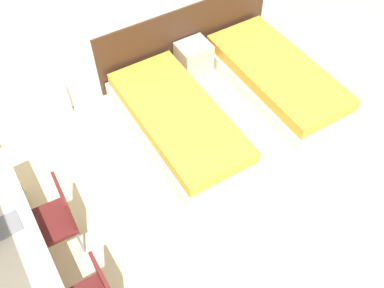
{
  "coord_description": "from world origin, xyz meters",
  "views": [
    {
      "loc": [
        -1.42,
        -0.25,
        3.96
      ],
      "look_at": [
        0.0,
        2.06,
        0.55
      ],
      "focal_mm": 40.0,
      "sensor_mm": 36.0,
      "label": 1
    }
  ],
  "objects": [
    {
      "name": "bed_near_window",
      "position": [
        0.19,
        2.68,
        0.18
      ],
      "size": [
        0.96,
        2.05,
        0.38
      ],
      "color": "silver",
      "rests_on": "ground_plane"
    },
    {
      "name": "chair_near_laptop",
      "position": [
        -1.49,
        2.02,
        0.51
      ],
      "size": [
        0.44,
        0.44,
        0.9
      ],
      "rotation": [
        0.0,
        0.0,
        -0.05
      ],
      "color": "#511919",
      "rests_on": "ground_plane"
    },
    {
      "name": "desk",
      "position": [
        -1.93,
        1.58,
        0.59
      ],
      "size": [
        0.59,
        2.54,
        0.73
      ],
      "color": "beige",
      "rests_on": "ground_plane"
    },
    {
      "name": "headboard_panel",
      "position": [
        0.92,
        3.74,
        0.44
      ],
      "size": [
        2.52,
        0.03,
        0.88
      ],
      "color": "#382316",
      "rests_on": "ground_plane"
    },
    {
      "name": "radiator",
      "position": [
        -1.26,
        3.66,
        0.28
      ],
      "size": [
        0.94,
        0.12,
        0.55
      ],
      "color": "silver",
      "rests_on": "ground_plane"
    },
    {
      "name": "nightstand",
      "position": [
        0.92,
        3.53,
        0.22
      ],
      "size": [
        0.42,
        0.36,
        0.44
      ],
      "color": "beige",
      "rests_on": "ground_plane"
    },
    {
      "name": "bed_near_door",
      "position": [
        1.66,
        2.68,
        0.18
      ],
      "size": [
        0.96,
        2.05,
        0.38
      ],
      "color": "silver",
      "rests_on": "ground_plane"
    }
  ]
}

